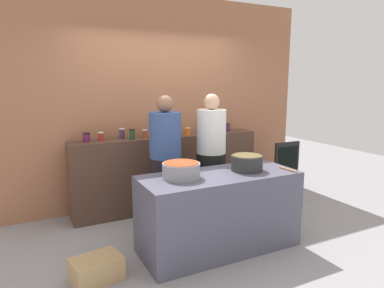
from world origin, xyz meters
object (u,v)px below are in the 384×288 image
Objects in this scene: preserve_jar_5 at (153,132)px; preserve_jar_7 at (188,131)px; preserve_jar_9 at (228,127)px; cooking_pot_center at (247,163)px; cook_in_cap at (211,165)px; preserve_jar_6 at (169,130)px; chalkboard_sign at (286,171)px; cook_with_tongs at (166,170)px; cooking_pot_left at (181,170)px; bread_crate at (97,269)px; preserve_jar_0 at (86,137)px; preserve_jar_1 at (101,136)px; preserve_jar_4 at (145,134)px; preserve_jar_8 at (222,128)px; preserve_jar_2 at (122,133)px; wooden_spoon at (288,169)px; preserve_jar_3 at (132,134)px.

preserve_jar_7 is (0.49, -0.07, -0.01)m from preserve_jar_5.
preserve_jar_9 is (1.22, 0.01, -0.00)m from preserve_jar_5.
cooking_pot_center is 0.74m from cook_in_cap.
preserve_jar_6 is 1.88m from chalkboard_sign.
cook_in_cap reaches higher than cook_with_tongs.
preserve_jar_5 is 0.14× the size of chalkboard_sign.
cooking_pot_left is 0.88× the size of bread_crate.
preserve_jar_1 is (0.18, 0.01, -0.00)m from preserve_jar_0.
preserve_jar_8 is at bearing -2.70° from preserve_jar_4.
preserve_jar_2 is 0.42m from preserve_jar_5.
preserve_jar_6 is 0.59× the size of wooden_spoon.
cooking_pot_center is 1.65m from chalkboard_sign.
preserve_jar_2 is at bearing 65.61° from bread_crate.
cook_in_cap reaches higher than preserve_jar_3.
preserve_jar_4 reaches higher than bread_crate.
preserve_jar_4 is 1.00× the size of preserve_jar_7.
preserve_jar_8 reaches higher than cooking_pot_left.
preserve_jar_5 reaches higher than preserve_jar_9.
preserve_jar_0 is 0.19m from preserve_jar_1.
cooking_pot_left is 2.30m from chalkboard_sign.
cooking_pot_center is at bearing -3.84° from cooking_pot_left.
preserve_jar_1 reaches higher than bread_crate.
cook_in_cap reaches higher than preserve_jar_0.
preserve_jar_2 is 0.36× the size of cooking_pot_left.
wooden_spoon is at bearing -26.43° from cooking_pot_center.
wooden_spoon is at bearing -50.24° from preserve_jar_2.
cooking_pot_center is at bearing -110.74° from preserve_jar_8.
wooden_spoon is (1.28, -1.55, -0.27)m from preserve_jar_3.
preserve_jar_9 is at bearing 139.87° from chalkboard_sign.
preserve_jar_5 reaches higher than preserve_jar_7.
preserve_jar_0 is 1.54m from cooking_pot_left.
preserve_jar_2 reaches higher than wooden_spoon.
bread_crate is at bearing -147.51° from preserve_jar_8.
preserve_jar_3 is at bearing 142.65° from cook_in_cap.
preserve_jar_7 is 0.58m from preserve_jar_8.
chalkboard_sign is at bearing -40.13° from preserve_jar_9.
preserve_jar_6 is at bearing 102.36° from cooking_pot_center.
preserve_jar_7 is 0.07× the size of cook_with_tongs.
preserve_jar_8 is (1.20, -0.06, 0.01)m from preserve_jar_4.
cook_in_cap is (-0.70, -0.71, -0.36)m from preserve_jar_9.
preserve_jar_7 is at bearing -3.25° from preserve_jar_0.
preserve_jar_3 is 0.95× the size of preserve_jar_6.
preserve_jar_2 is at bearing 131.73° from preserve_jar_3.
preserve_jar_2 is 0.40× the size of cooking_pot_center.
wooden_spoon is 2.20m from bread_crate.
cook_with_tongs is (-1.31, -0.66, -0.37)m from preserve_jar_9.
preserve_jar_3 is 0.81m from preserve_jar_7.
preserve_jar_3 is 0.08× the size of cook_in_cap.
preserve_jar_4 is (0.30, -0.06, -0.01)m from preserve_jar_2.
preserve_jar_4 is 0.07× the size of cook_with_tongs.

